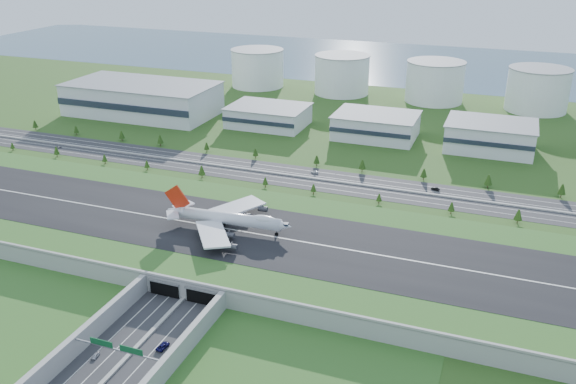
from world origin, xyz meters
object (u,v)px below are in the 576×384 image
(fuel_tank_a, at_px, (258,68))
(boeing_747, at_px, (228,218))
(car_2, at_px, (163,346))
(car_7, at_px, (315,172))
(car_0, at_px, (95,355))
(car_5, at_px, (435,189))
(car_4, at_px, (59,147))

(fuel_tank_a, height_order, boeing_747, fuel_tank_a)
(car_2, xyz_separation_m, car_7, (-3.00, 185.31, -0.08))
(car_0, bearing_deg, car_5, 62.73)
(fuel_tank_a, distance_m, boeing_747, 330.76)
(car_0, height_order, car_5, car_5)
(car_0, relative_size, car_4, 1.02)
(boeing_747, relative_size, car_2, 10.75)
(fuel_tank_a, relative_size, car_5, 9.67)
(fuel_tank_a, xyz_separation_m, boeing_747, (116.56, -309.51, -3.86))
(car_0, bearing_deg, fuel_tank_a, 102.84)
(fuel_tank_a, height_order, car_7, fuel_tank_a)
(boeing_747, relative_size, car_7, 12.47)
(boeing_747, xyz_separation_m, car_5, (84.08, 102.12, -12.66))
(car_2, distance_m, car_5, 196.89)
(car_0, relative_size, car_2, 0.68)
(fuel_tank_a, distance_m, car_7, 241.56)
(car_5, bearing_deg, car_2, 2.83)
(car_2, distance_m, car_4, 251.49)
(boeing_747, relative_size, car_4, 16.21)
(car_7, bearing_deg, car_5, 93.92)
(car_0, xyz_separation_m, car_2, (19.64, 12.84, 0.14))
(car_4, bearing_deg, fuel_tank_a, -36.72)
(car_0, distance_m, car_5, 216.43)
(car_0, xyz_separation_m, car_4, (-166.47, 181.99, -0.02))
(car_5, height_order, car_7, car_5)
(car_2, relative_size, car_4, 1.51)
(boeing_747, bearing_deg, car_0, -98.13)
(fuel_tank_a, distance_m, car_2, 411.83)
(car_4, height_order, car_7, car_7)
(car_0, distance_m, car_2, 23.47)
(car_7, bearing_deg, car_4, -79.55)
(car_0, relative_size, car_5, 0.78)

